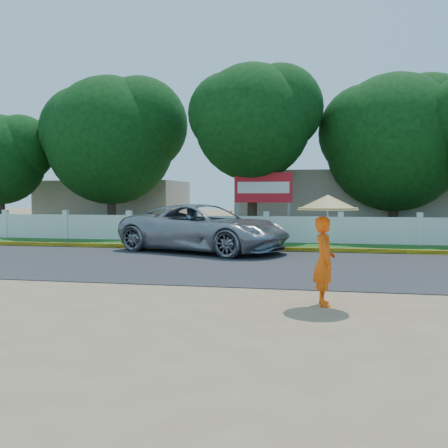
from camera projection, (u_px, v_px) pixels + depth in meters
The scene contains 11 objects.
ground at pixel (204, 297), 9.65m from camera, with size 120.00×120.00×0.00m, color #9E8460.
road at pixel (241, 265), 14.07m from camera, with size 60.00×7.00×0.02m, color #38383A.
grass_verge at pixel (262, 246), 19.21m from camera, with size 60.00×3.50×0.03m, color #2D601E.
curb at pixel (257, 249), 17.54m from camera, with size 40.00×0.18×0.16m, color yellow.
fence at pixel (266, 230), 20.60m from camera, with size 40.00×0.10×1.10m, color silver.
building_near at pixel (336, 202), 26.64m from camera, with size 10.00×6.00×3.20m, color #B7AD99.
building_far at pixel (115, 205), 30.09m from camera, with size 8.00×5.00×2.80m, color #B7AD99.
vehicle at pixel (204, 228), 17.23m from camera, with size 2.76×5.98×1.66m, color #929499.
monk_with_parasol at pixel (326, 234), 8.84m from camera, with size 1.09×1.09×1.97m.
billboard at pixel (263, 191), 21.63m from camera, with size 2.50×0.13×2.95m.
tree_row at pixel (324, 135), 22.85m from camera, with size 33.92×7.68×8.40m.
Camera 1 is at (2.19, -9.31, 1.97)m, focal length 40.00 mm.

